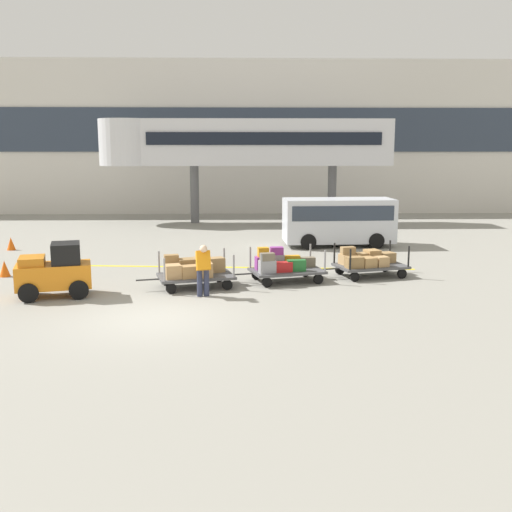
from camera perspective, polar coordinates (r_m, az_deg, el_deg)
ground_plane at (r=15.75m, az=-9.68°, el=-5.81°), size 120.00×120.00×0.00m
apron_lead_line at (r=22.10m, az=-4.07°, el=-1.05°), size 14.56×1.41×0.01m
terminal_building at (r=41.03m, az=-4.73°, el=11.09°), size 44.10×2.51×9.92m
jet_bridge at (r=34.98m, az=-2.09°, el=10.62°), size 16.61×3.00×5.91m
baggage_tug at (r=18.53m, az=-18.51°, el=-1.39°), size 2.31×1.67×1.58m
baggage_cart_lead at (r=18.87m, az=-6.01°, el=-1.36°), size 3.09×1.93×1.10m
baggage_cart_middle at (r=19.57m, az=2.52°, el=-0.90°), size 3.09×1.93×1.12m
baggage_cart_tail at (r=20.75m, az=10.53°, el=-0.51°), size 3.09×1.93×1.10m
baggage_handler at (r=17.59m, az=-5.02°, el=-1.12°), size 0.48×0.49×1.56m
shuttle_van at (r=26.95m, az=7.82°, el=3.56°), size 4.89×2.17×2.10m
safety_cone_near at (r=22.10m, az=-22.70°, el=-1.11°), size 0.36×0.36×0.55m
safety_cone_far at (r=27.76m, az=-22.18°, el=1.09°), size 0.36×0.36×0.55m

